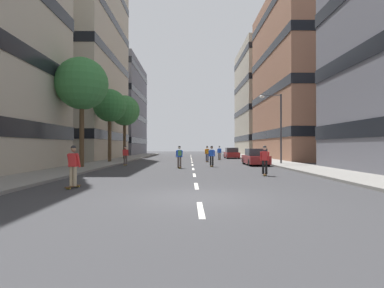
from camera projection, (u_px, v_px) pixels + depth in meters
ground_plane at (192, 162)px, 33.48m from camera, size 138.48×138.48×0.00m
sidewalk_left at (119, 160)px, 36.29m from camera, size 3.39×63.47×0.14m
sidewalk_right at (265, 160)px, 36.45m from camera, size 3.39×63.47×0.14m
lane_markings at (192, 162)px, 33.41m from camera, size 0.16×52.20×0.01m
building_left_mid at (65, 45)px, 41.53m from camera, size 13.77×18.39×30.85m
building_left_far at (107, 109)px, 62.96m from camera, size 13.77×19.56×18.76m
building_right_mid at (317, 77)px, 41.83m from camera, size 13.77×19.64×22.14m
building_right_far at (274, 101)px, 63.30m from camera, size 13.77×17.42×22.02m
parked_car_near at (256, 158)px, 28.07m from camera, size 1.82×4.40×1.52m
parked_car_mid at (232, 153)px, 43.91m from camera, size 1.82×4.40×1.52m
street_tree_near at (110, 106)px, 32.21m from camera, size 3.43×3.43×7.60m
street_tree_mid at (125, 111)px, 39.62m from camera, size 3.89×3.89×8.16m
street_tree_far at (82, 84)px, 23.85m from camera, size 4.04×4.04×8.50m
streetlamp_right at (277, 121)px, 28.79m from camera, size 2.13×0.30×6.50m
skater_0 at (212, 155)px, 25.99m from camera, size 0.56×0.92×1.78m
skater_1 at (73, 164)px, 12.71m from camera, size 0.57×0.92×1.78m
skater_2 at (125, 154)px, 27.87m from camera, size 0.53×0.90×1.78m
skater_3 at (207, 153)px, 33.95m from camera, size 0.57×0.92×1.78m
skater_4 at (219, 152)px, 39.24m from camera, size 0.55×0.92×1.78m
skater_5 at (179, 155)px, 24.23m from camera, size 0.57×0.92×1.78m
skater_6 at (265, 159)px, 18.14m from camera, size 0.57×0.92×1.78m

